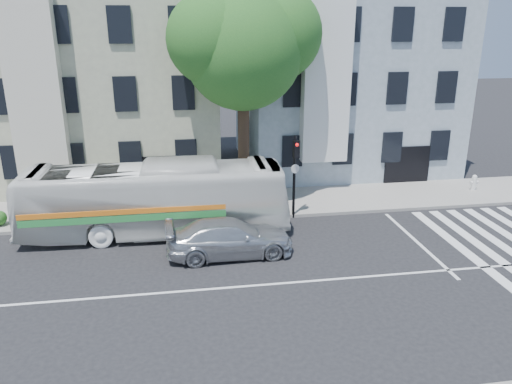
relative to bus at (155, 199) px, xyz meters
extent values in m
plane|color=black|center=(4.26, -5.20, -1.57)|extent=(120.00, 120.00, 0.00)
cube|color=gray|center=(4.26, 2.80, -1.50)|extent=(80.00, 4.00, 0.15)
cube|color=#A0A187|center=(-2.74, 9.80, 3.93)|extent=(12.00, 10.00, 11.00)
cube|color=gray|center=(11.26, 9.80, 3.93)|extent=(12.00, 10.00, 11.00)
cylinder|color=#2D2116|center=(4.26, 3.30, 1.03)|extent=(0.56, 0.56, 5.20)
sphere|color=#17471C|center=(4.26, 3.30, 5.93)|extent=(5.60, 5.60, 5.60)
sphere|color=#17471C|center=(5.86, 3.70, 6.63)|extent=(4.40, 4.40, 4.40)
sphere|color=#17471C|center=(2.86, 3.00, 6.43)|extent=(4.20, 4.20, 4.20)
sphere|color=#17471C|center=(4.56, 4.50, 7.63)|extent=(3.80, 3.80, 3.80)
sphere|color=#17471C|center=(3.66, 3.90, 4.93)|extent=(3.40, 3.40, 3.40)
imported|color=silver|center=(0.00, 0.00, 0.00)|extent=(2.86, 11.34, 3.14)
imported|color=silver|center=(2.90, -2.60, -0.85)|extent=(2.16, 5.02, 1.44)
cylinder|color=black|center=(6.26, 0.85, 0.39)|extent=(0.13, 0.13, 3.92)
cube|color=black|center=(6.26, 0.60, 1.79)|extent=(0.31, 0.27, 0.79)
sphere|color=red|center=(6.26, 0.47, 2.02)|extent=(0.15, 0.15, 0.15)
cylinder|color=white|center=(6.26, 0.70, 0.86)|extent=(0.40, 0.14, 0.41)
cylinder|color=silver|center=(16.65, 2.86, -1.08)|extent=(0.27, 0.27, 0.69)
sphere|color=silver|center=(16.65, 2.86, -0.70)|extent=(0.25, 0.25, 0.25)
cylinder|color=silver|center=(16.65, 2.86, -0.99)|extent=(0.46, 0.16, 0.16)
camera|label=1|loc=(1.11, -20.43, 7.18)|focal=35.00mm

